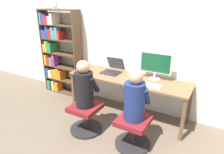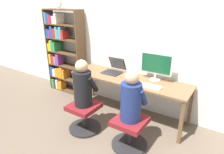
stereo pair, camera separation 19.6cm
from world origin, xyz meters
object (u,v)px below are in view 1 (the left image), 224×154
at_px(laptop, 112,69).
at_px(person_at_laptop, 84,86).
at_px(office_chair_left, 133,130).
at_px(bookshelf, 57,53).
at_px(keyboard, 148,85).
at_px(desk_clock, 53,3).
at_px(person_at_monitor, 135,98).
at_px(desktop_monitor, 155,65).
at_px(office_chair_right, 86,117).

height_order(laptop, person_at_laptop, person_at_laptop).
bearing_deg(office_chair_left, bookshelf, 158.65).
distance_m(keyboard, bookshelf, 2.20).
height_order(laptop, office_chair_left, laptop).
xyz_separation_m(office_chair_left, desk_clock, (-2.09, 0.80, 1.64)).
xyz_separation_m(office_chair_left, bookshelf, (-2.20, 0.86, 0.64)).
bearing_deg(person_at_laptop, person_at_monitor, 3.16).
height_order(desktop_monitor, person_at_monitor, desktop_monitor).
bearing_deg(person_at_laptop, desk_clock, 147.23).
relative_size(person_at_monitor, bookshelf, 0.39).
xyz_separation_m(desktop_monitor, desk_clock, (-2.06, -0.07, 0.93)).
relative_size(keyboard, desk_clock, 2.08).
bearing_deg(bookshelf, office_chair_right, -32.67).
height_order(keyboard, desk_clock, desk_clock).
relative_size(office_chair_left, person_at_monitor, 0.73).
xyz_separation_m(keyboard, person_at_laptop, (-0.76, -0.61, 0.04)).
height_order(laptop, keyboard, laptop).
distance_m(desktop_monitor, office_chair_right, 1.39).
bearing_deg(bookshelf, laptop, -1.45).
relative_size(person_at_monitor, person_at_laptop, 0.98).
relative_size(desktop_monitor, laptop, 1.42).
bearing_deg(bookshelf, person_at_monitor, -21.23).
xyz_separation_m(office_chair_left, person_at_monitor, (0.00, 0.01, 0.51)).
relative_size(keyboard, person_at_laptop, 0.60).
bearing_deg(person_at_monitor, desktop_monitor, 91.77).
distance_m(keyboard, person_at_laptop, 0.98).
bearing_deg(desk_clock, office_chair_right, -32.93).
height_order(desktop_monitor, bookshelf, bookshelf).
bearing_deg(person_at_monitor, bookshelf, 158.77).
distance_m(laptop, office_chair_left, 1.26).
relative_size(laptop, desk_clock, 1.82).
distance_m(desktop_monitor, keyboard, 0.38).
bearing_deg(office_chair_left, desktop_monitor, 91.76).
distance_m(office_chair_right, bookshelf, 1.79).
relative_size(desktop_monitor, office_chair_left, 1.05).
xyz_separation_m(bookshelf, desk_clock, (0.11, -0.06, 1.00)).
bearing_deg(desktop_monitor, office_chair_right, -129.81).
relative_size(desktop_monitor, person_at_monitor, 0.77).
bearing_deg(office_chair_right, desk_clock, 147.07).
height_order(desktop_monitor, office_chair_left, desktop_monitor).
height_order(office_chair_left, office_chair_right, same).
height_order(laptop, office_chair_right, laptop).
bearing_deg(keyboard, office_chair_left, -87.54).
distance_m(laptop, desk_clock, 1.71).
xyz_separation_m(keyboard, person_at_monitor, (0.02, -0.56, 0.03)).
bearing_deg(desktop_monitor, person_at_monitor, -88.23).
xyz_separation_m(keyboard, bookshelf, (-2.17, 0.29, 0.16)).
bearing_deg(person_at_laptop, laptop, 90.98).
bearing_deg(desk_clock, person_at_monitor, -20.78).
relative_size(office_chair_left, person_at_laptop, 0.71).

